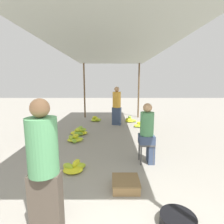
{
  "coord_description": "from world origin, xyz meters",
  "views": [
    {
      "loc": [
        0.02,
        -1.04,
        1.81
      ],
      "look_at": [
        0.0,
        3.93,
        0.97
      ],
      "focal_mm": 28.0,
      "sensor_mm": 36.0,
      "label": 1
    }
  ],
  "objects_px": {
    "vendor_seated": "(149,132)",
    "banana_pile_left_1": "(97,119)",
    "vendor_foreground": "(45,166)",
    "crate_near": "(126,184)",
    "banana_pile_left_0": "(80,131)",
    "stool": "(147,147)",
    "banana_pile_left_2": "(74,167)",
    "banana_pile_left_3": "(76,139)",
    "shopper_walking_mid": "(118,105)",
    "basin_black": "(179,221)",
    "banana_pile_right_0": "(141,125)",
    "banana_pile_right_1": "(131,120)"
  },
  "relations": [
    {
      "from": "vendor_seated",
      "to": "banana_pile_left_1",
      "type": "relative_size",
      "value": 2.54
    },
    {
      "from": "vendor_foreground",
      "to": "banana_pile_left_1",
      "type": "height_order",
      "value": "vendor_foreground"
    },
    {
      "from": "crate_near",
      "to": "banana_pile_left_0",
      "type": "bearing_deg",
      "value": 113.57
    },
    {
      "from": "banana_pile_left_0",
      "to": "vendor_foreground",
      "type": "bearing_deg",
      "value": -84.78
    },
    {
      "from": "stool",
      "to": "vendor_foreground",
      "type": "bearing_deg",
      "value": -129.87
    },
    {
      "from": "banana_pile_left_2",
      "to": "banana_pile_left_3",
      "type": "distance_m",
      "value": 1.92
    },
    {
      "from": "banana_pile_left_1",
      "to": "crate_near",
      "type": "height_order",
      "value": "banana_pile_left_1"
    },
    {
      "from": "vendor_seated",
      "to": "shopper_walking_mid",
      "type": "bearing_deg",
      "value": 99.32
    },
    {
      "from": "vendor_seated",
      "to": "basin_black",
      "type": "distance_m",
      "value": 1.93
    },
    {
      "from": "basin_black",
      "to": "crate_near",
      "type": "relative_size",
      "value": 0.97
    },
    {
      "from": "vendor_foreground",
      "to": "banana_pile_left_2",
      "type": "distance_m",
      "value": 1.68
    },
    {
      "from": "vendor_foreground",
      "to": "vendor_seated",
      "type": "relative_size",
      "value": 1.2
    },
    {
      "from": "banana_pile_left_2",
      "to": "banana_pile_left_3",
      "type": "xyz_separation_m",
      "value": [
        -0.36,
        1.88,
        -0.0
      ]
    },
    {
      "from": "banana_pile_left_1",
      "to": "vendor_foreground",
      "type": "bearing_deg",
      "value": -90.2
    },
    {
      "from": "stool",
      "to": "banana_pile_left_0",
      "type": "xyz_separation_m",
      "value": [
        -1.94,
        2.2,
        -0.26
      ]
    },
    {
      "from": "banana_pile_left_0",
      "to": "banana_pile_left_1",
      "type": "bearing_deg",
      "value": 79.69
    },
    {
      "from": "vendor_foreground",
      "to": "vendor_seated",
      "type": "bearing_deg",
      "value": 49.75
    },
    {
      "from": "vendor_foreground",
      "to": "crate_near",
      "type": "height_order",
      "value": "vendor_foreground"
    },
    {
      "from": "vendor_foreground",
      "to": "vendor_seated",
      "type": "xyz_separation_m",
      "value": [
        1.59,
        1.88,
        -0.13
      ]
    },
    {
      "from": "banana_pile_right_0",
      "to": "banana_pile_left_3",
      "type": "bearing_deg",
      "value": -142.3
    },
    {
      "from": "banana_pile_left_2",
      "to": "banana_pile_right_1",
      "type": "relative_size",
      "value": 0.99
    },
    {
      "from": "basin_black",
      "to": "shopper_walking_mid",
      "type": "xyz_separation_m",
      "value": [
        -0.64,
        5.46,
        0.78
      ]
    },
    {
      "from": "banana_pile_right_1",
      "to": "shopper_walking_mid",
      "type": "relative_size",
      "value": 0.34
    },
    {
      "from": "basin_black",
      "to": "shopper_walking_mid",
      "type": "bearing_deg",
      "value": 96.66
    },
    {
      "from": "banana_pile_left_3",
      "to": "crate_near",
      "type": "relative_size",
      "value": 1.27
    },
    {
      "from": "basin_black",
      "to": "banana_pile_right_1",
      "type": "relative_size",
      "value": 0.83
    },
    {
      "from": "shopper_walking_mid",
      "to": "vendor_seated",
      "type": "bearing_deg",
      "value": -80.68
    },
    {
      "from": "shopper_walking_mid",
      "to": "basin_black",
      "type": "bearing_deg",
      "value": -83.34
    },
    {
      "from": "banana_pile_left_0",
      "to": "crate_near",
      "type": "xyz_separation_m",
      "value": [
        1.4,
        -3.21,
        -0.02
      ]
    },
    {
      "from": "banana_pile_left_1",
      "to": "shopper_walking_mid",
      "type": "xyz_separation_m",
      "value": [
        0.97,
        -0.72,
        0.77
      ]
    },
    {
      "from": "vendor_foreground",
      "to": "banana_pile_right_0",
      "type": "xyz_separation_m",
      "value": [
        1.95,
        5.17,
        -0.77
      ]
    },
    {
      "from": "stool",
      "to": "banana_pile_left_1",
      "type": "height_order",
      "value": "stool"
    },
    {
      "from": "banana_pile_left_0",
      "to": "banana_pile_right_0",
      "type": "height_order",
      "value": "banana_pile_left_0"
    },
    {
      "from": "banana_pile_left_2",
      "to": "banana_pile_left_3",
      "type": "bearing_deg",
      "value": 100.94
    },
    {
      "from": "basin_black",
      "to": "banana_pile_right_0",
      "type": "bearing_deg",
      "value": 86.43
    },
    {
      "from": "vendor_foreground",
      "to": "banana_pile_right_1",
      "type": "xyz_separation_m",
      "value": [
        1.62,
        6.05,
        -0.76
      ]
    },
    {
      "from": "crate_near",
      "to": "banana_pile_left_2",
      "type": "bearing_deg",
      "value": 149.3
    },
    {
      "from": "banana_pile_right_1",
      "to": "shopper_walking_mid",
      "type": "xyz_separation_m",
      "value": [
        -0.63,
        -0.53,
        0.76
      ]
    },
    {
      "from": "stool",
      "to": "banana_pile_left_3",
      "type": "distance_m",
      "value": 2.47
    },
    {
      "from": "banana_pile_left_2",
      "to": "banana_pile_right_1",
      "type": "distance_m",
      "value": 4.85
    },
    {
      "from": "banana_pile_left_0",
      "to": "shopper_walking_mid",
      "type": "height_order",
      "value": "shopper_walking_mid"
    },
    {
      "from": "banana_pile_left_2",
      "to": "basin_black",
      "type": "bearing_deg",
      "value": -40.84
    },
    {
      "from": "vendor_foreground",
      "to": "banana_pile_left_2",
      "type": "bearing_deg",
      "value": 90.61
    },
    {
      "from": "stool",
      "to": "shopper_walking_mid",
      "type": "relative_size",
      "value": 0.28
    },
    {
      "from": "banana_pile_left_3",
      "to": "banana_pile_right_1",
      "type": "xyz_separation_m",
      "value": [
        2.0,
        2.68,
        0.02
      ]
    },
    {
      "from": "banana_pile_right_0",
      "to": "crate_near",
      "type": "bearing_deg",
      "value": -102.08
    },
    {
      "from": "vendor_foreground",
      "to": "banana_pile_left_3",
      "type": "xyz_separation_m",
      "value": [
        -0.38,
        3.37,
        -0.78
      ]
    },
    {
      "from": "stool",
      "to": "crate_near",
      "type": "xyz_separation_m",
      "value": [
        -0.54,
        -1.01,
        -0.29
      ]
    },
    {
      "from": "banana_pile_right_0",
      "to": "shopper_walking_mid",
      "type": "xyz_separation_m",
      "value": [
        -0.96,
        0.35,
        0.78
      ]
    },
    {
      "from": "banana_pile_left_1",
      "to": "banana_pile_right_0",
      "type": "relative_size",
      "value": 1.04
    }
  ]
}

